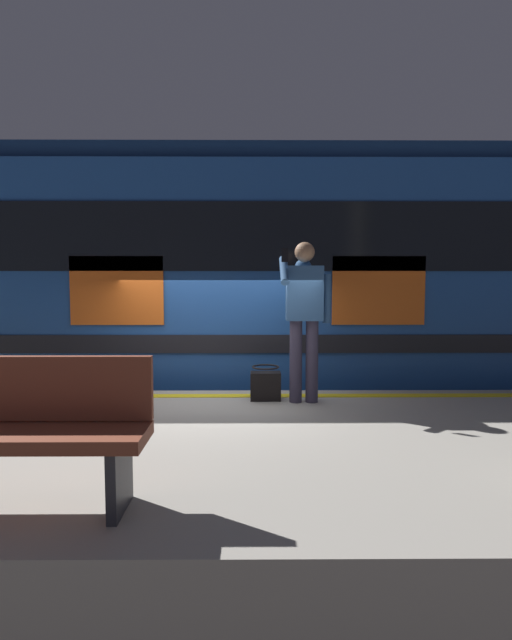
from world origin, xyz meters
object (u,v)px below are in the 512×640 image
Objects in this scene: train_carriage at (249,272)px; handbag at (266,384)px; passenger at (304,308)px; bench at (12,427)px.

train_carriage is 2.71m from handbag.
passenger reaches higher than handbag.
handbag is at bearing -12.12° from passenger.
train_carriage reaches higher than handbag.
bench is at bearing 59.63° from handbag.
train_carriage reaches higher than passenger.
handbag is at bearing -120.37° from bench.
train_carriage is 5.35m from bench.
passenger is (-0.63, 2.46, -0.43)m from train_carriage.
passenger is 1.09× the size of bench.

